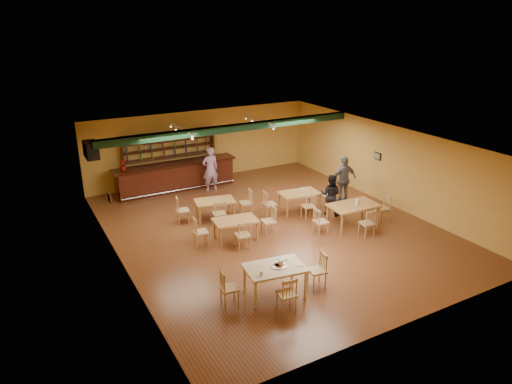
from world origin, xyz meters
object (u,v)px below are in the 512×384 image
near_table (275,281)px  patron_right_a (331,195)px  bar_counter (176,176)px  dining_table_b (299,202)px  dining_table_d (353,216)px  patron_bar (210,169)px  dining_table_c (236,230)px  dining_table_a (215,209)px

near_table → patron_right_a: (4.41, 3.49, 0.35)m
bar_counter → dining_table_b: bar_counter is taller
bar_counter → near_table: bearing=-93.2°
dining_table_d → patron_bar: size_ratio=0.89×
dining_table_b → dining_table_c: bearing=-156.1°
dining_table_c → patron_right_a: patron_right_a is taller
dining_table_b → patron_bar: bearing=125.0°
dining_table_a → dining_table_c: size_ratio=1.00×
bar_counter → dining_table_d: bearing=-58.6°
near_table → dining_table_c: bearing=89.0°
dining_table_a → near_table: bearing=-86.2°
dining_table_c → patron_right_a: bearing=10.3°
patron_bar → dining_table_a: bearing=69.4°
dining_table_a → patron_bar: size_ratio=0.74×
dining_table_a → dining_table_b: (2.95, -0.85, 0.02)m
dining_table_d → patron_right_a: bearing=91.9°
dining_table_d → dining_table_b: bearing=113.5°
near_table → patron_right_a: 5.64m
dining_table_b → dining_table_c: dining_table_b is taller
dining_table_a → dining_table_b: bearing=-5.0°
bar_counter → patron_bar: (1.19, -0.83, 0.36)m
dining_table_a → patron_right_a: (3.75, -1.65, 0.41)m
dining_table_d → near_table: (-4.39, -2.24, -0.01)m
patron_bar → dining_table_c: bearing=76.1°
bar_counter → patron_right_a: size_ratio=3.38×
bar_counter → near_table: bar_counter is taller
dining_table_c → near_table: near_table is taller
dining_table_b → near_table: (-3.61, -4.29, 0.04)m
bar_counter → dining_table_d: bar_counter is taller
dining_table_a → dining_table_b: dining_table_b is taller
dining_table_d → patron_right_a: 1.30m
dining_table_b → patron_right_a: patron_right_a is taller
patron_bar → patron_right_a: (2.75, -4.32, -0.17)m
bar_counter → dining_table_c: bearing=-89.3°
bar_counter → patron_bar: bearing=-34.8°
bar_counter → patron_bar: patron_bar is taller
dining_table_d → patron_right_a: (0.02, 1.26, 0.34)m
near_table → patron_right_a: patron_right_a is taller
dining_table_c → dining_table_d: size_ratio=0.83×
patron_right_a → dining_table_d: bearing=137.5°
dining_table_a → dining_table_c: (-0.11, -1.84, 0.00)m
dining_table_a → patron_right_a: bearing=-12.6°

